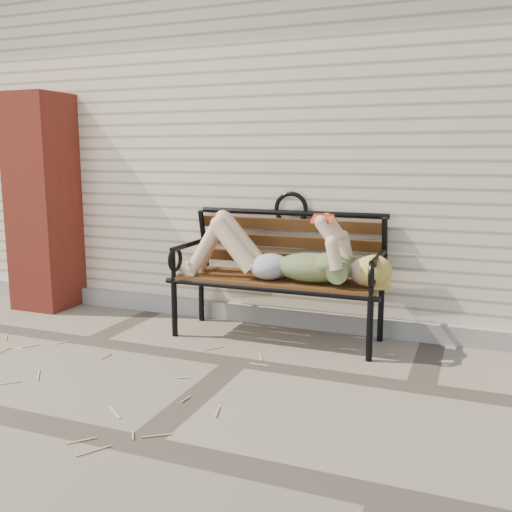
% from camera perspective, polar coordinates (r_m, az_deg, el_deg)
% --- Properties ---
extents(ground, '(80.00, 80.00, 0.00)m').
position_cam_1_polar(ground, '(4.09, -1.90, -10.56)').
color(ground, '#75685A').
rests_on(ground, ground).
extents(house_wall, '(8.00, 4.00, 3.00)m').
position_cam_1_polar(house_wall, '(6.69, 8.42, 10.44)').
color(house_wall, beige).
rests_on(house_wall, ground).
extents(foundation_strip, '(8.00, 0.10, 0.15)m').
position_cam_1_polar(foundation_strip, '(4.92, 2.59, -6.05)').
color(foundation_strip, gray).
rests_on(foundation_strip, ground).
extents(brick_pillar, '(0.50, 0.50, 2.00)m').
position_cam_1_polar(brick_pillar, '(5.74, -20.47, 5.02)').
color(brick_pillar, '#A43525').
rests_on(brick_pillar, ground).
extents(garden_bench, '(1.77, 0.71, 1.15)m').
position_cam_1_polar(garden_bench, '(4.53, 2.53, -0.07)').
color(garden_bench, black).
rests_on(garden_bench, ground).
extents(reading_woman, '(1.67, 0.38, 0.53)m').
position_cam_1_polar(reading_woman, '(4.39, 2.11, 0.12)').
color(reading_woman, '#0B334D').
rests_on(reading_woman, ground).
extents(straw_scatter, '(2.93, 1.54, 0.01)m').
position_cam_1_polar(straw_scatter, '(4.04, -18.88, -11.28)').
color(straw_scatter, '#D7C768').
rests_on(straw_scatter, ground).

